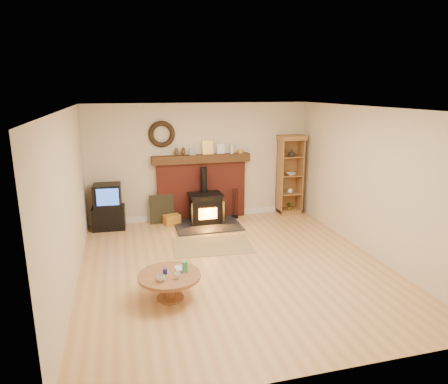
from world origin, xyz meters
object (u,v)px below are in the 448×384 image
object	(u,v)px
wood_stove	(206,209)
curio_cabinet	(290,175)
coffee_table	(170,279)
tv_unit	(108,208)

from	to	relation	value
wood_stove	curio_cabinet	distance (m)	2.19
coffee_table	curio_cabinet	bearing A→B (deg)	45.86
tv_unit	coffee_table	distance (m)	3.40
tv_unit	coffee_table	size ratio (longest dim) A/B	1.11
wood_stove	coffee_table	world-z (taller)	wood_stove
wood_stove	curio_cabinet	size ratio (longest dim) A/B	0.75
curio_cabinet	coffee_table	size ratio (longest dim) A/B	2.11
tv_unit	curio_cabinet	xyz separation A→B (m)	(4.14, 0.09, 0.47)
wood_stove	tv_unit	xyz separation A→B (m)	(-2.06, 0.20, 0.14)
wood_stove	tv_unit	world-z (taller)	wood_stove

